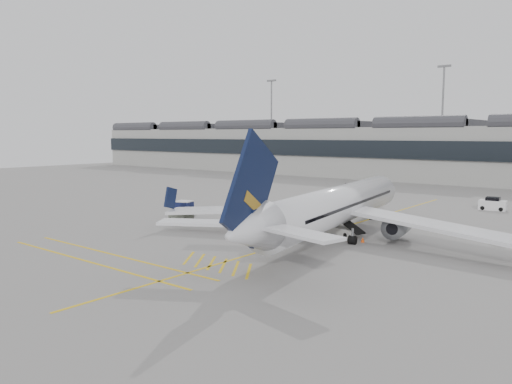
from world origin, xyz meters
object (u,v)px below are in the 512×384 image
Objects in this scene: ramp_agent_a at (244,218)px; pushback_tug at (181,217)px; belt_loader at (340,228)px; airliner_main at (335,207)px; baggage_cart_a at (279,220)px; ramp_agent_b at (245,222)px.

pushback_tug is (-7.40, -1.85, -0.39)m from ramp_agent_a.
ramp_agent_a reaches higher than belt_loader.
belt_loader is at bearing 95.74° from airliner_main.
ramp_agent_a is (-3.51, -1.23, -0.04)m from baggage_cart_a.
belt_loader reaches higher than ramp_agent_b.
belt_loader is 2.14× the size of baggage_cart_a.
belt_loader is 2.44× the size of ramp_agent_a.
airliner_main is at bearing -45.68° from ramp_agent_a.
airliner_main is 23.39× the size of ramp_agent_b.
airliner_main is 9.98m from ramp_agent_a.
airliner_main is 6.47m from baggage_cart_a.
airliner_main is 7.60× the size of belt_loader.
airliner_main is 16.29× the size of baggage_cart_a.
ramp_agent_a reaches higher than pushback_tug.
baggage_cart_a is at bearing 178.62° from ramp_agent_b.
baggage_cart_a reaches higher than pushback_tug.
ramp_agent_a is at bearing 178.70° from airliner_main.
airliner_main is at bearing 22.45° from baggage_cart_a.
airliner_main is at bearing 156.03° from ramp_agent_b.
baggage_cart_a reaches higher than belt_loader.
airliner_main reaches higher than ramp_agent_a.
ramp_agent_a is at bearing -82.78° from ramp_agent_b.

